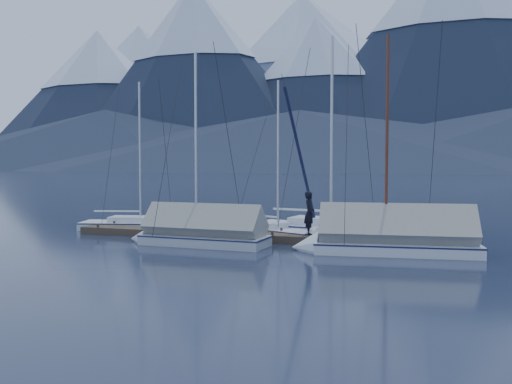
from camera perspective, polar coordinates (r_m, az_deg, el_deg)
ground at (r=22.90m, az=-1.65°, el=-5.75°), size 1000.00×1000.00×0.00m
mountain_range at (r=395.49m, az=18.77°, el=10.86°), size 877.00×584.00×150.50m
dock at (r=24.75m, az=0.00°, el=-4.84°), size 18.00×1.50×0.54m
mooring_posts at (r=24.88m, az=-1.09°, el=-4.24°), size 15.12×1.52×0.35m
sailboat_open_left at (r=29.30m, az=-11.18°, el=-3.59°), size 6.71×3.46×8.54m
sailboat_open_mid at (r=25.78m, az=3.05°, el=-4.45°), size 6.35×4.06×8.17m
sailboat_open_right at (r=26.38m, az=9.03°, el=-4.22°), size 8.21×3.69×10.52m
sailboat_covered_near at (r=21.79m, az=13.09°, el=-5.04°), size 7.44×3.33×9.36m
sailboat_covered_far at (r=23.51m, az=-6.56°, el=-4.46°), size 6.47×2.74×9.01m
person at (r=24.06m, az=5.64°, el=-2.22°), size 0.70×0.83×1.93m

